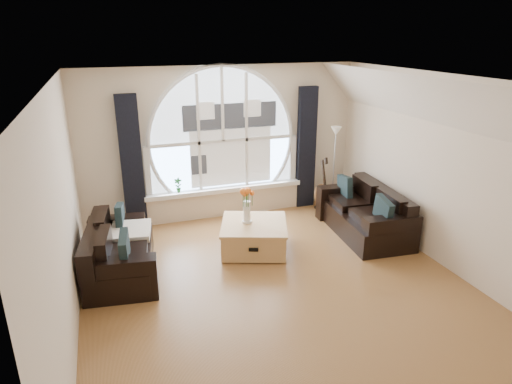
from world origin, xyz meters
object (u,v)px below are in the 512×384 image
at_px(vase_flowers, 247,199).
at_px(sofa_left, 120,247).
at_px(sofa_right, 364,212).
at_px(guitar, 322,183).
at_px(potted_plant, 178,185).
at_px(coffee_chest, 254,235).
at_px(floor_lamp, 334,169).

bearing_deg(vase_flowers, sofa_left, -175.82).
bearing_deg(sofa_left, vase_flowers, 11.83).
distance_m(sofa_left, sofa_right, 3.92).
height_order(sofa_left, guitar, guitar).
bearing_deg(potted_plant, vase_flowers, -60.37).
xyz_separation_m(sofa_left, coffee_chest, (2.00, 0.07, -0.16)).
xyz_separation_m(sofa_right, floor_lamp, (0.04, 1.18, 0.40)).
relative_size(sofa_left, floor_lamp, 1.04).
xyz_separation_m(sofa_right, coffee_chest, (-1.93, 0.04, -0.16)).
bearing_deg(floor_lamp, potted_plant, 172.83).
relative_size(guitar, potted_plant, 4.00).
xyz_separation_m(sofa_right, guitar, (-0.17, 1.21, 0.13)).
xyz_separation_m(guitar, potted_plant, (-2.65, 0.33, 0.15)).
relative_size(sofa_right, potted_plant, 6.68).
distance_m(vase_flowers, guitar, 2.16).
xyz_separation_m(sofa_right, vase_flowers, (-2.02, 0.11, 0.44)).
relative_size(sofa_left, coffee_chest, 1.68).
bearing_deg(coffee_chest, sofa_right, 18.55).
height_order(vase_flowers, guitar, vase_flowers).
bearing_deg(guitar, coffee_chest, -165.68).
relative_size(coffee_chest, floor_lamp, 0.62).
bearing_deg(sofa_left, coffee_chest, 9.54).
distance_m(sofa_left, guitar, 3.95).
height_order(sofa_left, floor_lamp, floor_lamp).
relative_size(sofa_left, vase_flowers, 2.38).
bearing_deg(potted_plant, sofa_right, -28.59).
distance_m(sofa_right, potted_plant, 3.23).
distance_m(vase_flowers, floor_lamp, 2.32).
height_order(sofa_right, guitar, guitar).
xyz_separation_m(coffee_chest, guitar, (1.75, 1.17, 0.29)).
distance_m(vase_flowers, potted_plant, 1.65).
bearing_deg(coffee_chest, potted_plant, 140.75).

